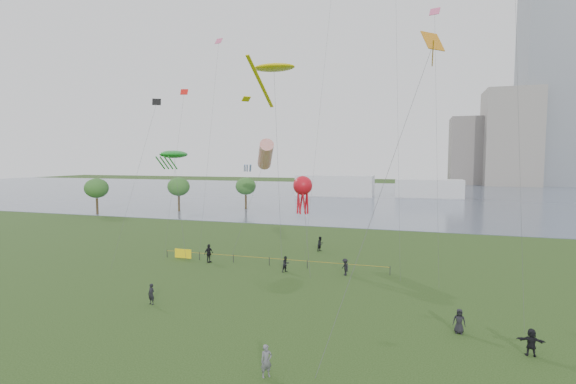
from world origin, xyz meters
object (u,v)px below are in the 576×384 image
(kite_flyer, at_px, (266,361))
(kite_octopus, at_px, (303,187))
(fence, at_px, (215,256))
(kite_stingray, at_px, (274,68))

(kite_flyer, distance_m, kite_octopus, 23.38)
(fence, distance_m, kite_stingray, 21.51)
(kite_stingray, relative_size, kite_octopus, 2.33)
(fence, bearing_deg, kite_stingray, 46.50)
(kite_flyer, xyz_separation_m, kite_octopus, (-4.06, 21.86, 7.24))
(fence, xyz_separation_m, kite_octopus, (9.27, 1.33, 7.50))
(kite_stingray, bearing_deg, kite_flyer, -64.26)
(fence, distance_m, kite_octopus, 12.00)
(fence, height_order, kite_octopus, kite_octopus)
(kite_octopus, bearing_deg, fence, -166.08)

